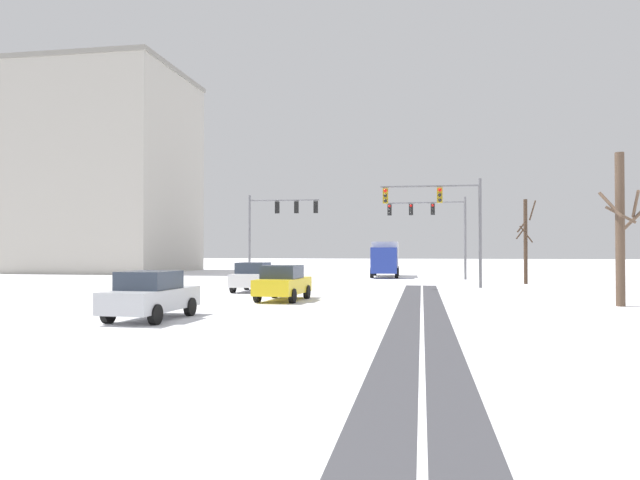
% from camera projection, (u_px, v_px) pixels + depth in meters
% --- Properties ---
extents(wheel_track_left_lane, '(0.85, 35.26, 0.01)m').
position_uv_depth(wheel_track_left_lane, '(436.00, 315.00, 20.98)').
color(wheel_track_left_lane, '#424247').
rests_on(wheel_track_left_lane, ground).
extents(wheel_track_right_lane, '(0.96, 35.26, 0.01)m').
position_uv_depth(wheel_track_right_lane, '(407.00, 315.00, 21.15)').
color(wheel_track_right_lane, '#424247').
rests_on(wheel_track_right_lane, ground).
extents(sidewalk_kerb_right, '(4.00, 35.26, 0.12)m').
position_uv_depth(sidewalk_kerb_right, '(574.00, 321.00, 18.67)').
color(sidewalk_kerb_right, white).
rests_on(sidewalk_kerb_right, ground).
extents(traffic_signal_far_left, '(5.46, 0.60, 6.50)m').
position_uv_depth(traffic_signal_far_left, '(277.00, 218.00, 44.82)').
color(traffic_signal_far_left, slate).
rests_on(traffic_signal_far_left, ground).
extents(traffic_signal_near_right, '(5.88, 0.48, 6.50)m').
position_uv_depth(traffic_signal_near_right, '(445.00, 211.00, 34.67)').
color(traffic_signal_near_right, slate).
rests_on(traffic_signal_near_right, ground).
extents(traffic_signal_far_right, '(6.32, 0.58, 6.50)m').
position_uv_depth(traffic_signal_far_right, '(433.00, 219.00, 46.76)').
color(traffic_signal_far_right, slate).
rests_on(traffic_signal_far_right, ground).
extents(car_white_lead, '(1.85, 4.11, 1.62)m').
position_uv_depth(car_white_lead, '(254.00, 277.00, 32.98)').
color(car_white_lead, silver).
rests_on(car_white_lead, ground).
extents(car_yellow_cab_second, '(2.01, 4.19, 1.62)m').
position_uv_depth(car_yellow_cab_second, '(283.00, 283.00, 27.10)').
color(car_yellow_cab_second, yellow).
rests_on(car_yellow_cab_second, ground).
extents(car_silver_third, '(1.96, 4.16, 1.62)m').
position_uv_depth(car_silver_third, '(151.00, 295.00, 19.66)').
color(car_silver_third, '#B7BABF').
rests_on(car_silver_third, ground).
extents(box_truck_delivery, '(2.45, 7.45, 3.02)m').
position_uv_depth(box_truck_delivery, '(385.00, 258.00, 50.83)').
color(box_truck_delivery, '#233899').
rests_on(box_truck_delivery, ground).
extents(bare_tree_sidewalk_mid, '(1.97, 1.95, 6.36)m').
position_uv_depth(bare_tree_sidewalk_mid, '(621.00, 227.00, 24.34)').
color(bare_tree_sidewalk_mid, brown).
rests_on(bare_tree_sidewalk_mid, ground).
extents(bare_tree_sidewalk_far, '(1.29, 1.12, 5.78)m').
position_uv_depth(bare_tree_sidewalk_far, '(526.00, 240.00, 40.17)').
color(bare_tree_sidewalk_far, '#423023').
rests_on(bare_tree_sidewalk_far, ground).
extents(office_building_far_left_block, '(24.76, 15.52, 21.36)m').
position_uv_depth(office_building_far_left_block, '(71.00, 173.00, 64.06)').
color(office_building_far_left_block, '#B2ADA3').
rests_on(office_building_far_left_block, ground).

